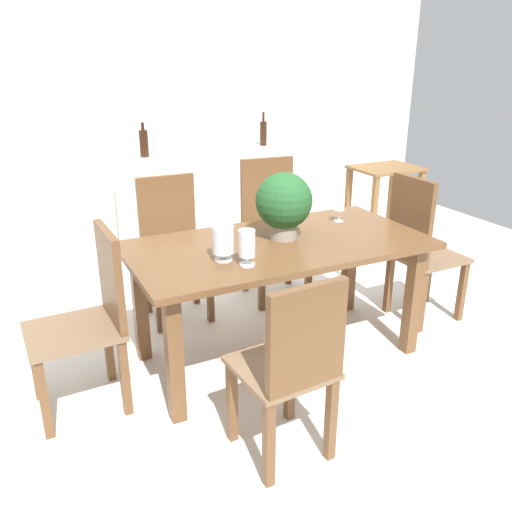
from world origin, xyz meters
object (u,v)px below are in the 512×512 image
object	(u,v)px
chair_far_right	(271,222)
chair_near_left	(292,365)
crystal_vase_center_near	(223,241)
chair_head_end	(92,313)
wine_bottle_amber	(144,143)
wine_bottle_dark	(263,133)
crystal_vase_left	(247,245)
wine_bottle_tall	(156,144)
kitchen_counter	(217,202)
wine_bottle_green	(168,137)
wine_glass	(339,205)
flower_centerpiece	(284,203)
side_table	(384,188)
dining_table	(279,259)
chair_foot_end	(419,245)
chair_far_left	(172,240)

from	to	relation	value
chair_far_right	chair_near_left	bearing A→B (deg)	-109.24
crystal_vase_center_near	chair_head_end	bearing A→B (deg)	169.72
crystal_vase_center_near	wine_bottle_amber	xyz separation A→B (m)	(0.12, 2.01, 0.22)
chair_near_left	wine_bottle_dark	xyz separation A→B (m)	(1.29, 2.84, 0.57)
crystal_vase_left	wine_bottle_tall	world-z (taller)	wine_bottle_tall
chair_far_right	crystal_vase_left	distance (m)	1.39
chair_far_right	wine_bottle_amber	distance (m)	1.33
kitchen_counter	wine_bottle_tall	distance (m)	0.81
wine_bottle_green	wine_glass	bearing A→B (deg)	-73.78
flower_centerpiece	side_table	distance (m)	2.36
crystal_vase_left	chair_head_end	bearing A→B (deg)	161.95
crystal_vase_center_near	side_table	world-z (taller)	crystal_vase_center_near
chair_near_left	dining_table	bearing A→B (deg)	-118.50
chair_foot_end	crystal_vase_center_near	xyz separation A→B (m)	(-1.52, -0.12, 0.31)
chair_head_end	flower_centerpiece	distance (m)	1.25
wine_glass	wine_bottle_green	world-z (taller)	wine_bottle_green
chair_head_end	flower_centerpiece	size ratio (longest dim) A/B	2.46
side_table	dining_table	bearing A→B (deg)	-144.04
chair_far_left	chair_foot_end	world-z (taller)	chair_foot_end
dining_table	wine_bottle_tall	xyz separation A→B (m)	(-0.17, 1.92, 0.42)
crystal_vase_left	wine_bottle_tall	xyz separation A→B (m)	(0.16, 2.17, 0.20)
wine_bottle_dark	crystal_vase_center_near	bearing A→B (deg)	-121.86
wine_bottle_green	wine_bottle_tall	bearing A→B (deg)	-131.77
dining_table	crystal_vase_center_near	size ratio (longest dim) A/B	9.28
crystal_vase_left	wine_bottle_dark	distance (m)	2.55
dining_table	kitchen_counter	xyz separation A→B (m)	(0.39, 1.95, -0.17)
wine_bottle_amber	chair_far_left	bearing A→B (deg)	-96.25
wine_bottle_tall	chair_foot_end	bearing A→B (deg)	-56.40
flower_centerpiece	wine_bottle_amber	xyz separation A→B (m)	(-0.35, 1.83, 0.12)
chair_foot_end	chair_near_left	bearing A→B (deg)	119.03
kitchen_counter	wine_bottle_tall	world-z (taller)	wine_bottle_tall
dining_table	wine_bottle_green	xyz separation A→B (m)	(-0.00, 2.11, 0.44)
chair_far_left	wine_bottle_amber	bearing A→B (deg)	85.25
dining_table	crystal_vase_left	size ratio (longest dim) A/B	9.03
chair_head_end	wine_bottle_amber	bearing A→B (deg)	154.60
kitchen_counter	side_table	xyz separation A→B (m)	(1.56, -0.54, 0.09)
kitchen_counter	wine_bottle_tall	bearing A→B (deg)	-177.19
chair_near_left	chair_foot_end	size ratio (longest dim) A/B	0.90
flower_centerpiece	crystal_vase_left	size ratio (longest dim) A/B	2.04
wine_bottle_tall	side_table	size ratio (longest dim) A/B	0.32
chair_far_right	crystal_vase_left	xyz separation A→B (m)	(-0.74, -1.13, 0.30)
dining_table	flower_centerpiece	xyz separation A→B (m)	(0.06, 0.06, 0.33)
dining_table	wine_glass	xyz separation A→B (m)	(0.55, 0.19, 0.22)
chair_foot_end	wine_bottle_tall	bearing A→B (deg)	32.74
dining_table	chair_foot_end	world-z (taller)	chair_foot_end
wine_glass	flower_centerpiece	bearing A→B (deg)	-165.16
flower_centerpiece	side_table	world-z (taller)	flower_centerpiece
dining_table	wine_bottle_amber	xyz separation A→B (m)	(-0.29, 1.89, 0.44)
crystal_vase_left	crystal_vase_center_near	bearing A→B (deg)	122.82
chair_far_left	wine_glass	size ratio (longest dim) A/B	6.44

